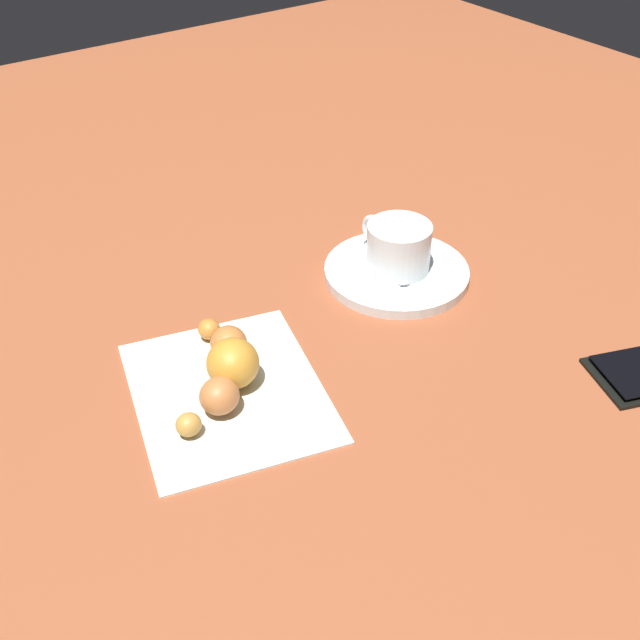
{
  "coord_description": "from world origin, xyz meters",
  "views": [
    {
      "loc": [
        -0.33,
        -0.47,
        0.45
      ],
      "look_at": [
        0.01,
        -0.0,
        0.01
      ],
      "focal_mm": 43.55,
      "sensor_mm": 36.0,
      "label": 1
    }
  ],
  "objects_px": {
    "sugar_packet": "(370,260)",
    "napkin": "(228,391)",
    "espresso_cup": "(398,247)",
    "teaspoon": "(392,262)",
    "croissant": "(226,366)",
    "saucer": "(396,272)"
  },
  "relations": [
    {
      "from": "espresso_cup",
      "to": "teaspoon",
      "type": "relative_size",
      "value": 0.7
    },
    {
      "from": "sugar_packet",
      "to": "teaspoon",
      "type": "bearing_deg",
      "value": 94.73
    },
    {
      "from": "saucer",
      "to": "espresso_cup",
      "type": "height_order",
      "value": "espresso_cup"
    },
    {
      "from": "teaspoon",
      "to": "sugar_packet",
      "type": "xyz_separation_m",
      "value": [
        -0.02,
        0.02,
        0.0
      ]
    },
    {
      "from": "saucer",
      "to": "espresso_cup",
      "type": "bearing_deg",
      "value": 88.3
    },
    {
      "from": "napkin",
      "to": "sugar_packet",
      "type": "bearing_deg",
      "value": 19.47
    },
    {
      "from": "saucer",
      "to": "napkin",
      "type": "relative_size",
      "value": 0.79
    },
    {
      "from": "espresso_cup",
      "to": "saucer",
      "type": "bearing_deg",
      "value": -91.7
    },
    {
      "from": "teaspoon",
      "to": "sugar_packet",
      "type": "height_order",
      "value": "teaspoon"
    },
    {
      "from": "saucer",
      "to": "croissant",
      "type": "height_order",
      "value": "croissant"
    },
    {
      "from": "saucer",
      "to": "croissant",
      "type": "bearing_deg",
      "value": -169.0
    },
    {
      "from": "sugar_packet",
      "to": "napkin",
      "type": "xyz_separation_m",
      "value": [
        -0.21,
        -0.08,
        -0.01
      ]
    },
    {
      "from": "teaspoon",
      "to": "saucer",
      "type": "bearing_deg",
      "value": -98.3
    },
    {
      "from": "teaspoon",
      "to": "sugar_packet",
      "type": "distance_m",
      "value": 0.02
    },
    {
      "from": "saucer",
      "to": "napkin",
      "type": "height_order",
      "value": "saucer"
    },
    {
      "from": "saucer",
      "to": "napkin",
      "type": "distance_m",
      "value": 0.24
    },
    {
      "from": "napkin",
      "to": "croissant",
      "type": "relative_size",
      "value": 1.51
    },
    {
      "from": "sugar_packet",
      "to": "napkin",
      "type": "bearing_deg",
      "value": -24.86
    },
    {
      "from": "espresso_cup",
      "to": "sugar_packet",
      "type": "relative_size",
      "value": 1.27
    },
    {
      "from": "teaspoon",
      "to": "sugar_packet",
      "type": "bearing_deg",
      "value": 139.07
    },
    {
      "from": "napkin",
      "to": "croissant",
      "type": "bearing_deg",
      "value": 58.79
    },
    {
      "from": "espresso_cup",
      "to": "teaspoon",
      "type": "xyz_separation_m",
      "value": [
        0.0,
        0.01,
        -0.02
      ]
    }
  ]
}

